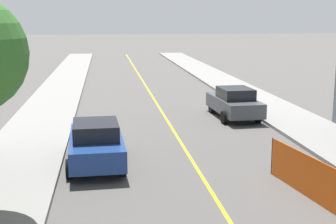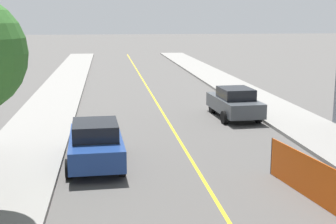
{
  "view_description": "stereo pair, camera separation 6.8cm",
  "coord_description": "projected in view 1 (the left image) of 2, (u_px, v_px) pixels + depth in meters",
  "views": [
    {
      "loc": [
        -3.07,
        6.99,
        5.13
      ],
      "look_at": [
        -0.33,
        27.07,
        1.0
      ],
      "focal_mm": 50.0,
      "sensor_mm": 36.0,
      "label": 1
    },
    {
      "loc": [
        -3.0,
        6.98,
        5.13
      ],
      "look_at": [
        -0.33,
        27.07,
        1.0
      ],
      "focal_mm": 50.0,
      "sensor_mm": 36.0,
      "label": 2
    }
  ],
  "objects": [
    {
      "name": "lane_stripe",
      "position": [
        153.0,
        98.0,
        30.0
      ],
      "size": [
        0.12,
        72.83,
        0.01
      ],
      "color": "gold",
      "rests_on": "ground_plane"
    },
    {
      "name": "sidewalk_left",
      "position": [
        55.0,
        99.0,
        29.17
      ],
      "size": [
        3.13,
        72.83,
        0.15
      ],
      "color": "gray",
      "rests_on": "ground_plane"
    },
    {
      "name": "sidewalk_right",
      "position": [
        247.0,
        95.0,
        30.81
      ],
      "size": [
        3.13,
        72.83,
        0.15
      ],
      "color": "gray",
      "rests_on": "ground_plane"
    },
    {
      "name": "parked_car_curb_near",
      "position": [
        96.0,
        143.0,
        16.35
      ],
      "size": [
        1.97,
        4.37,
        1.59
      ],
      "rotation": [
        0.0,
        0.0,
        0.04
      ],
      "color": "navy",
      "rests_on": "ground_plane"
    },
    {
      "name": "parked_car_curb_mid",
      "position": [
        234.0,
        103.0,
        24.07
      ],
      "size": [
        2.05,
        4.4,
        1.59
      ],
      "rotation": [
        0.0,
        0.0,
        0.06
      ],
      "color": "#474C51",
      "rests_on": "ground_plane"
    }
  ]
}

